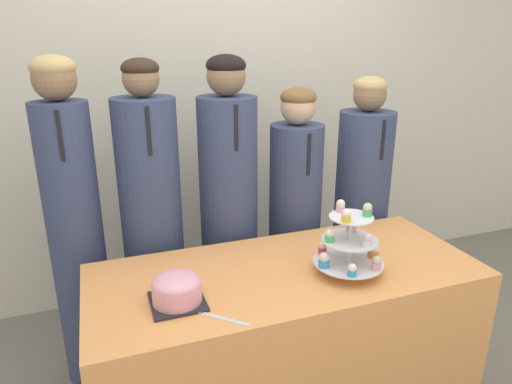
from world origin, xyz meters
The scene contains 10 objects.
wall_back centered at (0.00, 1.67, 1.35)m, with size 9.00×0.06×2.70m.
table centered at (0.00, 0.36, 0.38)m, with size 1.71×0.71×0.75m.
round_cake centered at (-0.50, 0.26, 0.82)m, with size 0.20×0.20×0.12m.
cake_knife centered at (-0.43, 0.15, 0.76)m, with size 0.22×0.20×0.01m.
cupcake_stand centered at (0.24, 0.25, 0.89)m, with size 0.30×0.30×0.32m.
student_0 centered at (-0.87, 0.93, 0.81)m, with size 0.26×0.26×1.65m.
student_1 centered at (-0.50, 0.93, 0.77)m, with size 0.31×0.31×1.63m.
student_2 centered at (-0.09, 0.93, 0.78)m, with size 0.31×0.31×1.64m.
student_3 centered at (0.30, 0.93, 0.70)m, with size 0.30×0.30×1.47m.
student_4 centered at (0.74, 0.93, 0.71)m, with size 0.32×0.32×1.52m.
Camera 1 is at (-0.73, -1.27, 1.73)m, focal length 32.00 mm.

